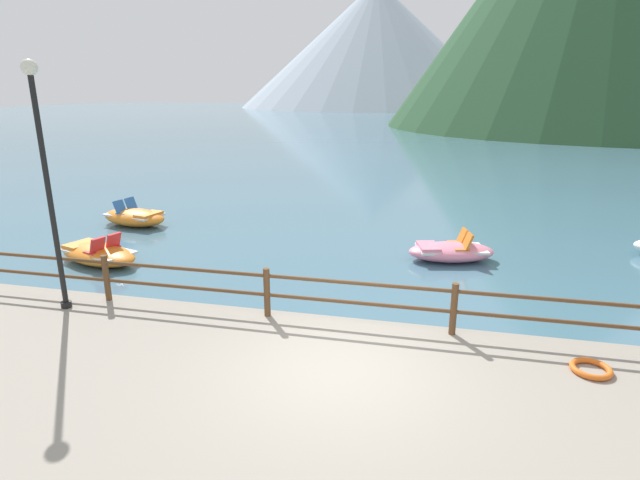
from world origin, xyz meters
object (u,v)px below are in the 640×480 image
pedal_boat_1 (451,251)px  pedal_boat_0 (98,253)px  pedal_boat_2 (135,217)px  lamp_post (45,168)px  life_ring (591,369)px

pedal_boat_1 → pedal_boat_0: bearing=-166.0°
pedal_boat_1 → pedal_boat_2: 10.60m
pedal_boat_0 → pedal_boat_2: pedal_boat_2 is taller
lamp_post → pedal_boat_2: lamp_post is taller
pedal_boat_0 → pedal_boat_1: bearing=14.0°
pedal_boat_2 → pedal_boat_0: bearing=-71.8°
pedal_boat_0 → lamp_post: bearing=-62.6°
life_ring → pedal_boat_1: 6.40m
pedal_boat_2 → lamp_post: bearing=-67.2°
life_ring → pedal_boat_2: bearing=149.0°
life_ring → pedal_boat_2: (-12.47, 7.49, -0.15)m
lamp_post → pedal_boat_1: bearing=37.8°
lamp_post → pedal_boat_0: bearing=117.4°
lamp_post → life_ring: lamp_post is taller
life_ring → pedal_boat_0: (-11.25, 3.78, -0.19)m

